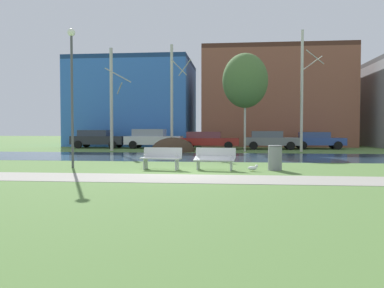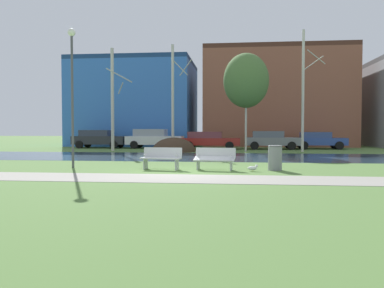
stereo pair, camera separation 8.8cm
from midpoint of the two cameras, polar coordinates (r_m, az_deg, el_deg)
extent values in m
plane|color=#517538|center=(24.53, 1.63, -1.58)|extent=(120.00, 120.00, 0.00)
cube|color=gray|center=(12.95, -2.25, -4.97)|extent=(60.00, 2.26, 0.01)
cube|color=#2D475B|center=(22.94, 1.34, -1.83)|extent=(80.00, 7.12, 0.01)
ellipsoid|color=#423021|center=(28.10, -2.85, -1.10)|extent=(3.10, 3.06, 2.01)
cube|color=#B2B5B7|center=(15.73, -4.70, -2.07)|extent=(1.65, 0.69, 0.05)
cube|color=#B2B5B7|center=(15.98, -4.38, -1.21)|extent=(1.60, 0.30, 0.40)
cube|color=#B2B5B7|center=(16.02, -6.86, -2.81)|extent=(0.10, 0.43, 0.45)
cube|color=#B2B5B7|center=(15.61, -2.34, -2.93)|extent=(0.10, 0.43, 0.45)
cylinder|color=#B2B5B7|center=(15.95, -6.91, -1.52)|extent=(0.08, 0.28, 0.04)
cylinder|color=#B2B5B7|center=(15.54, -2.38, -1.60)|extent=(0.08, 0.28, 0.04)
cube|color=#B2B5B7|center=(15.48, 3.07, -2.14)|extent=(1.65, 0.69, 0.19)
cube|color=#B2B5B7|center=(15.74, 3.26, -1.26)|extent=(1.60, 0.30, 0.40)
cube|color=#B2B5B7|center=(15.69, 0.75, -2.90)|extent=(0.10, 0.43, 0.45)
cube|color=#B2B5B7|center=(15.45, 5.51, -2.99)|extent=(0.10, 0.43, 0.45)
cylinder|color=#B2B5B7|center=(15.62, 0.72, -1.58)|extent=(0.08, 0.28, 0.04)
cylinder|color=#B2B5B7|center=(15.38, 5.49, -1.65)|extent=(0.08, 0.28, 0.04)
cylinder|color=gray|center=(15.80, 11.69, -1.96)|extent=(0.54, 0.54, 0.97)
torus|color=#494A4C|center=(15.78, 11.70, -0.32)|extent=(0.56, 0.56, 0.04)
ellipsoid|color=white|center=(15.27, 8.50, -3.46)|extent=(0.35, 0.16, 0.16)
sphere|color=white|center=(15.27, 9.10, -3.17)|extent=(0.11, 0.11, 0.11)
cone|color=gold|center=(15.28, 9.33, -3.17)|extent=(0.06, 0.04, 0.04)
cylinder|color=gold|center=(15.25, 8.57, -3.74)|extent=(0.01, 0.01, 0.10)
cylinder|color=gold|center=(15.31, 8.56, -3.71)|extent=(0.01, 0.01, 0.10)
cylinder|color=#4C4C51|center=(17.25, -16.99, 5.77)|extent=(0.10, 0.10, 5.44)
sphere|color=white|center=(17.66, -17.10, 15.11)|extent=(0.32, 0.32, 0.32)
cylinder|color=beige|center=(29.57, -11.60, 6.26)|extent=(0.23, 0.23, 7.46)
cylinder|color=beige|center=(29.83, -10.45, 7.88)|extent=(0.68, 0.94, 0.78)
cylinder|color=beige|center=(28.78, -10.64, 9.68)|extent=(1.52, 1.48, 0.88)
cylinder|color=beige|center=(28.41, -3.02, 6.59)|extent=(0.20, 0.20, 7.58)
cylinder|color=beige|center=(29.13, -1.14, 10.93)|extent=(1.13, 1.61, 0.99)
cylinder|color=beige|center=(27.97, -2.01, 11.00)|extent=(1.06, 1.03, 1.04)
cylinder|color=beige|center=(28.22, 7.54, 5.41)|extent=(0.14, 0.14, 6.40)
ellipsoid|color=#4C7038|center=(28.37, 7.56, 9.02)|extent=(3.19, 3.19, 3.82)
cylinder|color=beige|center=(29.14, 15.43, 7.35)|extent=(0.19, 0.19, 8.54)
cylinder|color=beige|center=(30.06, 16.83, 11.07)|extent=(1.09, 1.55, 0.77)
cylinder|color=beige|center=(28.81, 17.23, 11.85)|extent=(1.51, 1.47, 0.78)
cube|color=#282B30|center=(34.15, -13.30, 0.54)|extent=(4.45, 1.86, 0.68)
cube|color=#2F3648|center=(34.26, -13.86, 1.54)|extent=(2.50, 1.62, 0.51)
cylinder|color=black|center=(34.55, -10.50, 0.02)|extent=(0.64, 0.23, 0.64)
cylinder|color=black|center=(32.83, -11.43, -0.10)|extent=(0.64, 0.23, 0.64)
cylinder|color=black|center=(35.53, -15.01, 0.04)|extent=(0.64, 0.23, 0.64)
cylinder|color=black|center=(33.86, -16.14, -0.07)|extent=(0.64, 0.23, 0.64)
cube|color=silver|center=(32.86, -5.58, 0.54)|extent=(4.67, 1.82, 0.69)
cube|color=#949AAC|center=(32.93, -6.22, 1.64)|extent=(2.62, 1.58, 0.58)
cylinder|color=black|center=(33.45, -2.69, -0.02)|extent=(0.64, 0.23, 0.64)
cylinder|color=black|center=(31.72, -3.21, -0.14)|extent=(0.64, 0.23, 0.64)
cylinder|color=black|center=(34.08, -7.79, 0.01)|extent=(0.64, 0.23, 0.64)
cylinder|color=black|center=(32.38, -8.57, -0.11)|extent=(0.64, 0.23, 0.64)
cube|color=maroon|center=(31.47, 2.37, 0.35)|extent=(4.77, 1.77, 0.56)
cube|color=brown|center=(31.49, 1.68, 1.32)|extent=(2.68, 1.54, 0.50)
cylinder|color=black|center=(32.26, 5.26, -0.11)|extent=(0.64, 0.23, 0.64)
cylinder|color=black|center=(30.55, 5.18, -0.23)|extent=(0.64, 0.23, 0.64)
cylinder|color=black|center=(32.49, -0.28, -0.08)|extent=(0.64, 0.23, 0.64)
cylinder|color=black|center=(30.79, -0.66, -0.21)|extent=(0.64, 0.23, 0.64)
cube|color=slate|center=(31.89, 11.21, 0.39)|extent=(4.28, 1.94, 0.62)
cube|color=slate|center=(31.85, 10.61, 1.40)|extent=(2.40, 1.69, 0.50)
cylinder|color=black|center=(32.97, 13.51, -0.11)|extent=(0.64, 0.23, 0.64)
cylinder|color=black|center=(31.11, 13.92, -0.25)|extent=(0.64, 0.23, 0.64)
cylinder|color=black|center=(32.76, 8.63, -0.09)|extent=(0.64, 0.23, 0.64)
cylinder|color=black|center=(30.88, 8.75, -0.23)|extent=(0.64, 0.23, 0.64)
cube|color=#2D4793|center=(33.20, 17.61, 0.36)|extent=(4.06, 1.82, 0.57)
cube|color=#32457F|center=(33.13, 17.07, 1.26)|extent=(2.28, 1.58, 0.47)
cylinder|color=black|center=(34.35, 19.51, -0.08)|extent=(0.64, 0.23, 0.64)
cylinder|color=black|center=(32.63, 20.20, -0.21)|extent=(0.64, 0.23, 0.64)
cylinder|color=black|center=(33.86, 15.10, -0.06)|extent=(0.64, 0.23, 0.64)
cylinder|color=black|center=(32.11, 15.57, -0.19)|extent=(0.64, 0.23, 0.64)
cube|color=#3870C6|center=(40.41, -8.22, 5.49)|extent=(11.35, 9.62, 7.88)
cube|color=navy|center=(40.86, -8.25, 11.29)|extent=(11.35, 9.62, 0.40)
cube|color=brown|center=(40.08, 11.59, 6.09)|extent=(13.54, 9.50, 8.72)
cube|color=#4E2C21|center=(40.64, 11.64, 12.52)|extent=(13.54, 9.50, 0.40)
camera|label=1|loc=(0.04, -90.16, -0.01)|focal=37.10mm
camera|label=2|loc=(0.04, 89.84, 0.01)|focal=37.10mm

